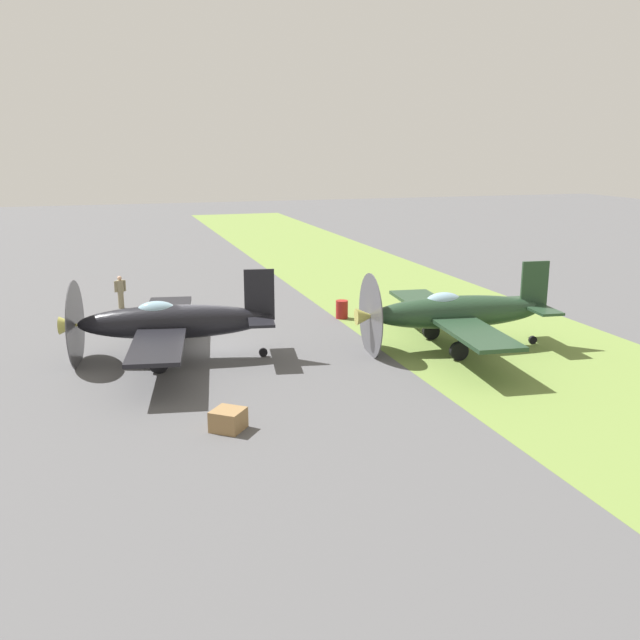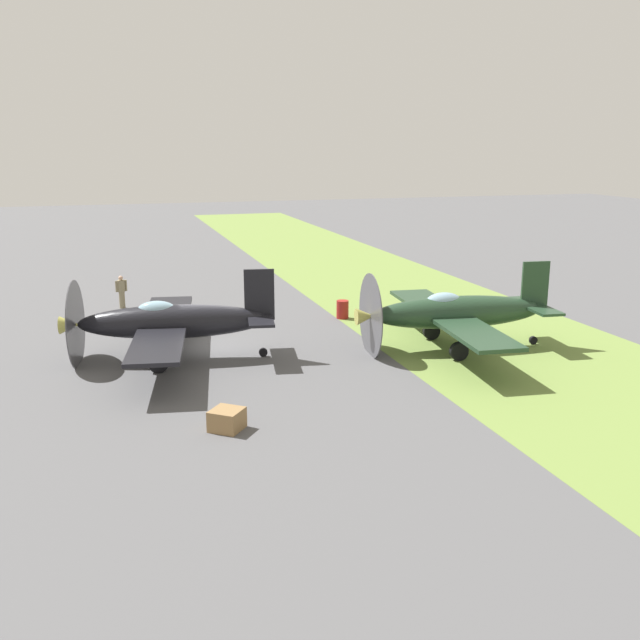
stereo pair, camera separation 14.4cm
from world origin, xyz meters
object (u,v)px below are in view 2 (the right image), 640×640
at_px(airplane_lead, 170,322).
at_px(ground_crew_chief, 122,291).
at_px(airplane_wingman, 454,312).
at_px(fuel_drum, 343,309).
at_px(supply_crate, 227,420).

height_order(airplane_lead, ground_crew_chief, airplane_lead).
xyz_separation_m(airplane_wingman, fuel_drum, (6.51, 2.70, -1.14)).
bearing_deg(airplane_lead, supply_crate, -164.12).
relative_size(ground_crew_chief, fuel_drum, 1.92).
xyz_separation_m(airplane_lead, fuel_drum, (4.64, -8.81, -1.13)).
distance_m(airplane_lead, supply_crate, 7.88).
bearing_deg(supply_crate, airplane_wingman, -61.09).
relative_size(airplane_lead, ground_crew_chief, 6.15).
height_order(airplane_wingman, supply_crate, airplane_wingman).
bearing_deg(ground_crew_chief, airplane_wingman, -62.11).
bearing_deg(supply_crate, airplane_lead, 6.71).
bearing_deg(airplane_wingman, airplane_lead, 86.57).
bearing_deg(fuel_drum, airplane_lead, 117.78).
bearing_deg(airplane_wingman, fuel_drum, 28.29).
bearing_deg(supply_crate, ground_crew_chief, 7.91).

